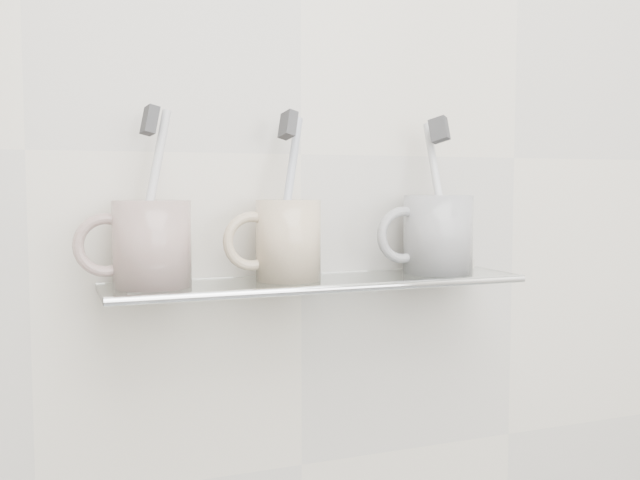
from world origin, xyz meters
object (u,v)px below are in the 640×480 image
shelf_glass (319,282)px  mug_left (152,244)px  mug_right (438,234)px  mug_center (288,240)px

shelf_glass → mug_left: 0.20m
shelf_glass → mug_right: size_ratio=5.07×
mug_right → shelf_glass: bearing=-166.0°
mug_center → mug_right: mug_right is taller
mug_left → mug_center: bearing=-12.0°
shelf_glass → mug_right: mug_right is taller
shelf_glass → mug_center: 0.06m
shelf_glass → mug_right: 0.17m
shelf_glass → mug_center: (-0.04, 0.00, 0.05)m
mug_center → mug_right: 0.20m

